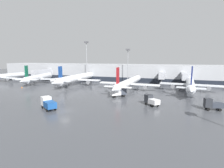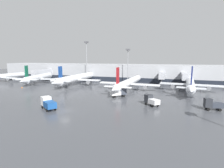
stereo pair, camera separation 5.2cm
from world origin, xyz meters
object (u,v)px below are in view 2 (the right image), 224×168
parked_jet_3 (190,83)px  apron_light_mast_3 (128,56)px  parked_jet_4 (2,76)px  traffic_cone_1 (22,87)px  service_truck_1 (212,104)px  service_truck_0 (151,100)px  parked_jet_5 (76,78)px  parked_jet_0 (129,83)px  apron_light_mast_4 (86,51)px  parked_jet_1 (39,78)px  service_truck_2 (48,103)px  service_truck_3 (119,92)px

parked_jet_3 → apron_light_mast_3: size_ratio=2.25×
parked_jet_4 → traffic_cone_1: bearing=-108.4°
service_truck_1 → service_truck_0: bearing=-6.1°
parked_jet_5 → parked_jet_0: bearing=-102.5°
parked_jet_3 → apron_light_mast_3: apron_light_mast_3 is taller
parked_jet_4 → apron_light_mast_4: apron_light_mast_4 is taller
parked_jet_0 → service_truck_0: (10.87, -20.53, -1.51)m
parked_jet_1 → apron_light_mast_4: 28.27m
parked_jet_4 → apron_light_mast_3: (65.53, 14.80, 10.76)m
parked_jet_4 → apron_light_mast_4: bearing=-61.4°
service_truck_2 → service_truck_3: 22.81m
parked_jet_1 → parked_jet_4: bearing=79.8°
parked_jet_0 → apron_light_mast_3: bearing=17.2°
service_truck_3 → traffic_cone_1: 44.03m
service_truck_0 → service_truck_1: service_truck_1 is taller
apron_light_mast_4 → parked_jet_0: bearing=-34.8°
service_truck_2 → traffic_cone_1: size_ratio=10.60×
parked_jet_3 → service_truck_1: size_ratio=8.77×
apron_light_mast_4 → service_truck_1: bearing=-36.4°
parked_jet_0 → service_truck_2: 34.54m
parked_jet_1 → service_truck_0: parked_jet_1 is taller
parked_jet_3 → service_truck_2: parked_jet_3 is taller
service_truck_2 → parked_jet_5: bearing=-36.6°
service_truck_2 → parked_jet_1: bearing=-13.0°
apron_light_mast_4 → parked_jet_3: bearing=-16.9°
parked_jet_5 → service_truck_1: bearing=-117.2°
apron_light_mast_4 → service_truck_2: bearing=-73.9°
parked_jet_1 → service_truck_1: (72.94, -24.47, -1.19)m
apron_light_mast_3 → parked_jet_0: bearing=-75.3°
service_truck_2 → apron_light_mast_3: apron_light_mast_3 is taller
parked_jet_0 → service_truck_0: parked_jet_0 is taller
parked_jet_0 → apron_light_mast_3: size_ratio=2.24×
service_truck_0 → traffic_cone_1: service_truck_0 is taller
traffic_cone_1 → apron_light_mast_3: apron_light_mast_3 is taller
parked_jet_0 → apron_light_mast_3: 21.09m
service_truck_0 → traffic_cone_1: (-54.88, 10.85, -1.21)m
service_truck_1 → apron_light_mast_3: apron_light_mast_3 is taller
parked_jet_1 → parked_jet_5: 21.14m
parked_jet_4 → service_truck_2: parked_jet_4 is taller
parked_jet_3 → traffic_cone_1: size_ratio=68.82×
parked_jet_1 → service_truck_0: bearing=-127.5°
parked_jet_0 → parked_jet_3: 23.05m
parked_jet_5 → apron_light_mast_3: bearing=-61.6°
parked_jet_1 → service_truck_0: (58.41, -25.03, -1.20)m
service_truck_2 → apron_light_mast_3: (8.39, 49.62, 11.95)m
traffic_cone_1 → apron_light_mast_4: apron_light_mast_4 is taller
service_truck_3 → parked_jet_4: bearing=126.1°
parked_jet_4 → apron_light_mast_3: 68.04m
parked_jet_5 → service_truck_0: parked_jet_5 is taller
parked_jet_0 → parked_jet_5: (-26.42, 5.33, 0.16)m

